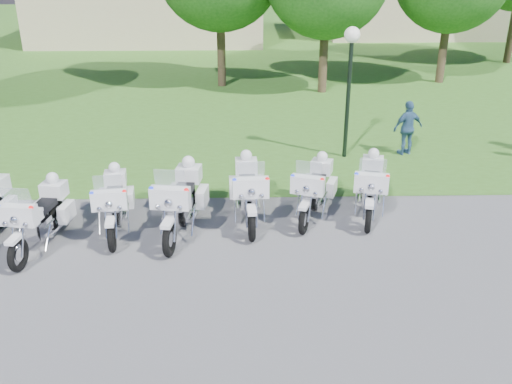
{
  "coord_description": "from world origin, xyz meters",
  "views": [
    {
      "loc": [
        -0.27,
        -9.97,
        5.88
      ],
      "look_at": [
        0.01,
        1.2,
        0.95
      ],
      "focal_mm": 40.0,
      "sensor_mm": 36.0,
      "label": 1
    }
  ],
  "objects_px": {
    "motorcycle_1": "(40,216)",
    "lamp_post": "(351,60)",
    "motorcycle_4": "(248,190)",
    "bystander_c": "(408,128)",
    "motorcycle_5": "(315,188)",
    "motorcycle_2": "(114,202)",
    "motorcycle_3": "(181,200)",
    "motorcycle_6": "(371,186)"
  },
  "relations": [
    {
      "from": "motorcycle_1",
      "to": "lamp_post",
      "type": "bearing_deg",
      "value": -136.14
    },
    {
      "from": "motorcycle_4",
      "to": "bystander_c",
      "type": "relative_size",
      "value": 1.56
    },
    {
      "from": "motorcycle_1",
      "to": "motorcycle_4",
      "type": "height_order",
      "value": "motorcycle_4"
    },
    {
      "from": "motorcycle_1",
      "to": "motorcycle_5",
      "type": "xyz_separation_m",
      "value": [
        5.86,
        1.32,
        -0.01
      ]
    },
    {
      "from": "motorcycle_1",
      "to": "bystander_c",
      "type": "relative_size",
      "value": 1.49
    },
    {
      "from": "motorcycle_2",
      "to": "motorcycle_3",
      "type": "distance_m",
      "value": 1.48
    },
    {
      "from": "motorcycle_1",
      "to": "motorcycle_4",
      "type": "bearing_deg",
      "value": -157.04
    },
    {
      "from": "motorcycle_5",
      "to": "motorcycle_1",
      "type": "bearing_deg",
      "value": 31.89
    },
    {
      "from": "motorcycle_6",
      "to": "lamp_post",
      "type": "xyz_separation_m",
      "value": [
        0.05,
        3.81,
        2.18
      ]
    },
    {
      "from": "motorcycle_3",
      "to": "bystander_c",
      "type": "bearing_deg",
      "value": -134.51
    },
    {
      "from": "motorcycle_4",
      "to": "motorcycle_6",
      "type": "relative_size",
      "value": 1.06
    },
    {
      "from": "bystander_c",
      "to": "motorcycle_6",
      "type": "bearing_deg",
      "value": 45.23
    },
    {
      "from": "motorcycle_4",
      "to": "motorcycle_6",
      "type": "bearing_deg",
      "value": -177.85
    },
    {
      "from": "motorcycle_5",
      "to": "lamp_post",
      "type": "distance_m",
      "value": 4.67
    },
    {
      "from": "motorcycle_3",
      "to": "motorcycle_5",
      "type": "xyz_separation_m",
      "value": [
        2.99,
        0.73,
        -0.07
      ]
    },
    {
      "from": "motorcycle_6",
      "to": "lamp_post",
      "type": "height_order",
      "value": "lamp_post"
    },
    {
      "from": "motorcycle_2",
      "to": "motorcycle_3",
      "type": "bearing_deg",
      "value": 168.97
    },
    {
      "from": "motorcycle_5",
      "to": "bystander_c",
      "type": "bearing_deg",
      "value": -109.47
    },
    {
      "from": "motorcycle_4",
      "to": "bystander_c",
      "type": "bearing_deg",
      "value": -141.36
    },
    {
      "from": "motorcycle_4",
      "to": "lamp_post",
      "type": "bearing_deg",
      "value": -128.48
    },
    {
      "from": "motorcycle_2",
      "to": "motorcycle_5",
      "type": "bearing_deg",
      "value": -179.04
    },
    {
      "from": "motorcycle_2",
      "to": "motorcycle_6",
      "type": "relative_size",
      "value": 0.99
    },
    {
      "from": "motorcycle_3",
      "to": "bystander_c",
      "type": "relative_size",
      "value": 1.62
    },
    {
      "from": "motorcycle_3",
      "to": "motorcycle_4",
      "type": "height_order",
      "value": "motorcycle_3"
    },
    {
      "from": "motorcycle_3",
      "to": "motorcycle_5",
      "type": "height_order",
      "value": "motorcycle_3"
    },
    {
      "from": "motorcycle_2",
      "to": "bystander_c",
      "type": "distance_m",
      "value": 9.03
    },
    {
      "from": "motorcycle_6",
      "to": "lamp_post",
      "type": "bearing_deg",
      "value": -77.31
    },
    {
      "from": "motorcycle_2",
      "to": "motorcycle_5",
      "type": "height_order",
      "value": "motorcycle_5"
    },
    {
      "from": "motorcycle_3",
      "to": "lamp_post",
      "type": "xyz_separation_m",
      "value": [
        4.37,
        4.62,
        2.13
      ]
    },
    {
      "from": "motorcycle_1",
      "to": "motorcycle_3",
      "type": "distance_m",
      "value": 2.93
    },
    {
      "from": "bystander_c",
      "to": "lamp_post",
      "type": "bearing_deg",
      "value": -13.8
    },
    {
      "from": "motorcycle_1",
      "to": "motorcycle_5",
      "type": "height_order",
      "value": "motorcycle_1"
    },
    {
      "from": "motorcycle_1",
      "to": "bystander_c",
      "type": "bearing_deg",
      "value": -141.31
    },
    {
      "from": "lamp_post",
      "to": "bystander_c",
      "type": "xyz_separation_m",
      "value": [
        1.87,
        0.17,
        -2.05
      ]
    },
    {
      "from": "motorcycle_4",
      "to": "bystander_c",
      "type": "distance_m",
      "value": 6.37
    },
    {
      "from": "motorcycle_6",
      "to": "motorcycle_1",
      "type": "bearing_deg",
      "value": 24.51
    },
    {
      "from": "motorcycle_4",
      "to": "bystander_c",
      "type": "xyz_separation_m",
      "value": [
        4.77,
        4.23,
        0.1
      ]
    },
    {
      "from": "bystander_c",
      "to": "motorcycle_3",
      "type": "bearing_deg",
      "value": 18.53
    },
    {
      "from": "motorcycle_4",
      "to": "lamp_post",
      "type": "relative_size",
      "value": 0.67
    },
    {
      "from": "motorcycle_1",
      "to": "motorcycle_6",
      "type": "xyz_separation_m",
      "value": [
        7.18,
        1.4,
        -0.0
      ]
    },
    {
      "from": "bystander_c",
      "to": "motorcycle_4",
      "type": "bearing_deg",
      "value": 22.57
    },
    {
      "from": "motorcycle_2",
      "to": "motorcycle_6",
      "type": "bearing_deg",
      "value": 179.91
    }
  ]
}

